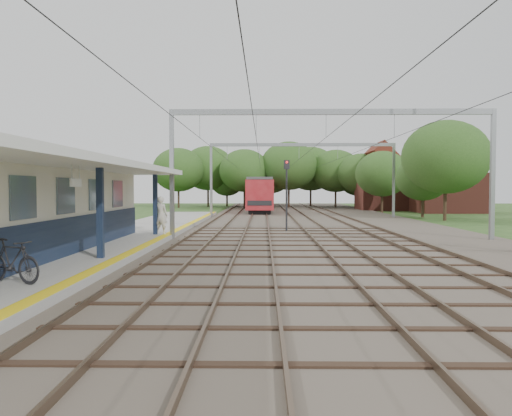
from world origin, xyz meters
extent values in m
plane|color=#2D4C1E|center=(0.00, 0.00, 0.00)|extent=(160.00, 160.00, 0.00)
cube|color=#473D33|center=(4.00, 30.00, 0.05)|extent=(18.00, 90.00, 0.10)
cube|color=gray|center=(-7.50, 14.00, 0.17)|extent=(5.00, 52.00, 0.35)
cube|color=yellow|center=(-5.25, 14.00, 0.35)|extent=(0.45, 52.00, 0.01)
cube|color=beige|center=(-8.90, 7.00, 2.05)|extent=(3.20, 18.00, 3.40)
cube|color=#101C34|center=(-7.28, 7.00, 1.05)|extent=(0.06, 18.00, 1.40)
cube|color=slate|center=(-7.27, 7.00, 2.55)|extent=(0.05, 16.00, 1.30)
cube|color=#101C34|center=(-5.90, 6.00, 1.95)|extent=(0.22, 0.22, 3.20)
cube|color=#101C34|center=(-5.90, 15.00, 1.95)|extent=(0.22, 0.22, 3.20)
cube|color=silver|center=(-7.80, 6.00, 3.67)|extent=(6.40, 20.00, 0.24)
cube|color=white|center=(-6.00, 4.00, 3.00)|extent=(0.06, 0.85, 0.26)
cube|color=brown|center=(-4.22, 30.00, 0.17)|extent=(0.07, 88.00, 0.15)
cube|color=brown|center=(-2.78, 30.00, 0.17)|extent=(0.07, 88.00, 0.15)
cube|color=brown|center=(-1.22, 30.00, 0.17)|extent=(0.07, 88.00, 0.15)
cube|color=brown|center=(0.22, 30.00, 0.17)|extent=(0.07, 88.00, 0.15)
cube|color=brown|center=(2.48, 30.00, 0.17)|extent=(0.07, 88.00, 0.15)
cube|color=brown|center=(3.92, 30.00, 0.17)|extent=(0.07, 88.00, 0.15)
cube|color=brown|center=(6.08, 30.00, 0.17)|extent=(0.07, 88.00, 0.15)
cube|color=brown|center=(7.52, 30.00, 0.17)|extent=(0.07, 88.00, 0.15)
cube|color=gray|center=(-5.00, 15.00, 3.50)|extent=(0.22, 0.22, 7.00)
cube|color=gray|center=(12.00, 15.00, 3.50)|extent=(0.22, 0.22, 7.00)
cube|color=gray|center=(3.50, 15.00, 6.85)|extent=(17.00, 0.20, 0.30)
cube|color=gray|center=(-5.00, 35.00, 3.50)|extent=(0.22, 0.22, 7.00)
cube|color=gray|center=(12.00, 35.00, 3.50)|extent=(0.22, 0.22, 7.00)
cube|color=gray|center=(3.50, 35.00, 6.85)|extent=(17.00, 0.20, 0.30)
cylinder|color=black|center=(-3.50, 30.00, 5.50)|extent=(0.02, 88.00, 0.02)
cylinder|color=black|center=(-0.50, 30.00, 5.50)|extent=(0.02, 88.00, 0.02)
cylinder|color=black|center=(3.20, 30.00, 5.50)|extent=(0.02, 88.00, 0.02)
cylinder|color=black|center=(6.80, 30.00, 5.50)|extent=(0.02, 88.00, 0.02)
cylinder|color=#382619|center=(-10.00, 61.00, 1.44)|extent=(0.28, 0.28, 2.88)
ellipsoid|color=#214117|center=(-10.00, 61.00, 4.96)|extent=(6.72, 6.72, 5.76)
cylinder|color=#382619|center=(-4.00, 63.00, 1.26)|extent=(0.28, 0.28, 2.52)
ellipsoid|color=#214117|center=(-4.00, 63.00, 4.34)|extent=(5.88, 5.88, 5.04)
cylinder|color=#382619|center=(2.00, 60.00, 1.62)|extent=(0.28, 0.28, 3.24)
ellipsoid|color=#214117|center=(2.00, 60.00, 5.58)|extent=(7.56, 7.56, 6.48)
cylinder|color=#382619|center=(8.00, 62.00, 1.35)|extent=(0.28, 0.28, 2.70)
ellipsoid|color=#214117|center=(8.00, 62.00, 4.65)|extent=(6.30, 6.30, 5.40)
cylinder|color=#382619|center=(14.50, 38.00, 1.26)|extent=(0.28, 0.28, 2.52)
ellipsoid|color=#214117|center=(14.50, 38.00, 4.34)|extent=(5.88, 5.88, 5.04)
cylinder|color=#382619|center=(15.00, 54.00, 1.44)|extent=(0.28, 0.28, 2.88)
ellipsoid|color=#214117|center=(15.00, 54.00, 4.96)|extent=(6.72, 6.72, 5.76)
cube|color=brown|center=(21.00, 46.00, 2.25)|extent=(7.00, 6.00, 4.50)
cube|color=maroon|center=(21.00, 46.00, 5.40)|extent=(4.99, 6.12, 4.99)
cube|color=brown|center=(16.00, 52.00, 2.50)|extent=(8.00, 6.00, 5.00)
cube|color=maroon|center=(16.00, 52.00, 5.90)|extent=(5.52, 6.12, 5.52)
imported|color=beige|center=(-5.60, 15.00, 1.37)|extent=(0.85, 0.69, 2.04)
imported|color=black|center=(-6.68, 1.29, 0.93)|extent=(2.00, 1.27, 1.17)
cube|color=black|center=(-0.50, 47.76, 0.32)|extent=(2.32, 16.55, 0.44)
cube|color=maroon|center=(-0.50, 47.76, 2.12)|extent=(2.90, 17.99, 3.15)
cube|color=black|center=(-0.50, 47.76, 2.45)|extent=(2.94, 16.55, 0.90)
cube|color=slate|center=(-0.50, 47.76, 3.82)|extent=(2.67, 17.99, 0.28)
cube|color=black|center=(-0.50, 66.35, 0.32)|extent=(2.32, 16.55, 0.44)
cube|color=maroon|center=(-0.50, 66.35, 2.12)|extent=(2.90, 17.99, 3.15)
cube|color=black|center=(-0.50, 66.35, 2.45)|extent=(2.94, 16.55, 0.90)
cube|color=slate|center=(-0.50, 66.35, 3.82)|extent=(2.67, 17.99, 0.28)
cylinder|color=black|center=(1.35, 19.92, 2.10)|extent=(0.16, 0.16, 4.20)
cube|color=black|center=(1.35, 19.92, 4.30)|extent=(0.36, 0.30, 0.58)
sphere|color=red|center=(1.35, 19.82, 4.45)|extent=(0.15, 0.15, 0.15)
camera|label=1|loc=(-0.11, -11.55, 2.84)|focal=35.00mm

